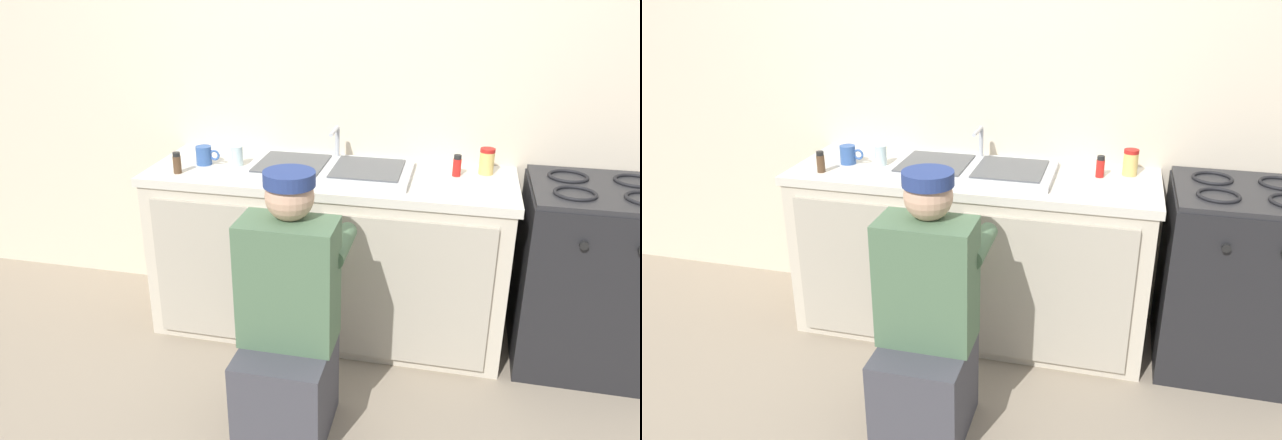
{
  "view_description": "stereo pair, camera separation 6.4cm",
  "coord_description": "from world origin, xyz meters",
  "views": [
    {
      "loc": [
        0.62,
        -2.55,
        1.82
      ],
      "look_at": [
        0.0,
        0.1,
        0.69
      ],
      "focal_mm": 35.0,
      "sensor_mm": 36.0,
      "label": 1
    },
    {
      "loc": [
        0.68,
        -2.54,
        1.82
      ],
      "look_at": [
        0.0,
        0.1,
        0.69
      ],
      "focal_mm": 35.0,
      "sensor_mm": 36.0,
      "label": 2
    }
  ],
  "objects": [
    {
      "name": "counter_cabinet",
      "position": [
        0.0,
        0.29,
        0.41
      ],
      "size": [
        1.76,
        0.62,
        0.82
      ],
      "color": "beige",
      "rests_on": "ground_plane"
    },
    {
      "name": "back_wall",
      "position": [
        0.0,
        0.65,
        1.25
      ],
      "size": [
        6.0,
        0.1,
        2.5
      ],
      "primitive_type": "cube",
      "color": "beige",
      "rests_on": "ground_plane"
    },
    {
      "name": "countertop",
      "position": [
        0.0,
        0.3,
        0.84
      ],
      "size": [
        1.8,
        0.62,
        0.04
      ],
      "primitive_type": "cube",
      "color": "beige",
      "rests_on": "counter_cabinet"
    },
    {
      "name": "plumber_person",
      "position": [
        0.01,
        -0.5,
        0.46
      ],
      "size": [
        0.42,
        0.61,
        1.1
      ],
      "color": "#3F3F47",
      "rests_on": "ground_plane"
    },
    {
      "name": "condiment_jar",
      "position": [
        0.75,
        0.45,
        0.93
      ],
      "size": [
        0.07,
        0.07,
        0.13
      ],
      "color": "#DBB760",
      "rests_on": "countertop"
    },
    {
      "name": "ground_plane",
      "position": [
        0.0,
        0.0,
        0.0
      ],
      "size": [
        12.0,
        12.0,
        0.0
      ],
      "primitive_type": "plane",
      "color": "gray"
    },
    {
      "name": "stove_range",
      "position": [
        1.27,
        0.3,
        0.45
      ],
      "size": [
        0.65,
        0.62,
        0.9
      ],
      "color": "black",
      "rests_on": "ground_plane"
    },
    {
      "name": "spice_bottle_pepper",
      "position": [
        -0.72,
        0.12,
        0.92
      ],
      "size": [
        0.04,
        0.04,
        0.1
      ],
      "color": "#513823",
      "rests_on": "countertop"
    },
    {
      "name": "spice_bottle_red",
      "position": [
        0.61,
        0.39,
        0.92
      ],
      "size": [
        0.04,
        0.04,
        0.1
      ],
      "color": "red",
      "rests_on": "countertop"
    },
    {
      "name": "sink_double_basin",
      "position": [
        0.0,
        0.3,
        0.88
      ],
      "size": [
        0.8,
        0.44,
        0.19
      ],
      "color": "silver",
      "rests_on": "countertop"
    },
    {
      "name": "coffee_mug",
      "position": [
        -0.65,
        0.29,
        0.91
      ],
      "size": [
        0.13,
        0.08,
        0.09
      ],
      "color": "#335699",
      "rests_on": "countertop"
    },
    {
      "name": "water_glass",
      "position": [
        -0.48,
        0.31,
        0.92
      ],
      "size": [
        0.06,
        0.06,
        0.1
      ],
      "color": "#ADC6CC",
      "rests_on": "countertop"
    }
  ]
}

